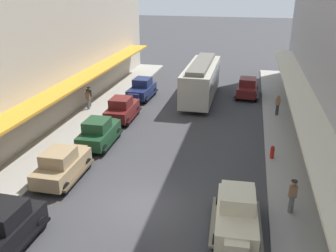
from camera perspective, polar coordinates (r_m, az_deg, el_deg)
ground_plane at (r=17.94m, az=-4.28°, el=-12.41°), size 200.00×200.00×0.00m
sidewalk_left at (r=21.07m, az=-24.46°, el=-8.67°), size 3.00×60.00×0.15m
sidewalk_right at (r=17.58m, az=20.68°, el=-14.48°), size 3.00×60.00×0.15m
parked_car_0 at (r=24.04m, az=-10.85°, el=-0.88°), size 2.21×4.29×1.84m
parked_car_1 at (r=34.49m, az=12.41°, el=6.01°), size 2.29×4.31×1.84m
parked_car_2 at (r=33.34m, az=-4.15°, el=5.92°), size 2.26×4.30×1.84m
parked_car_3 at (r=16.32m, az=-24.71°, el=-14.53°), size 2.22×4.29×1.84m
parked_car_4 at (r=28.20m, az=-7.26°, el=2.79°), size 2.19×4.28×1.84m
parked_car_5 at (r=20.34m, az=-16.41°, el=-5.82°), size 2.16×4.27×1.84m
parked_car_6 at (r=16.11m, az=10.77°, el=-13.15°), size 2.30×4.32×1.84m
streetcar at (r=32.98m, az=5.26°, el=7.43°), size 2.54×9.60×3.46m
fire_hydrant at (r=22.62m, az=16.11°, el=-3.95°), size 0.24×0.24×0.82m
pedestrian_0 at (r=29.89m, az=16.90°, el=3.20°), size 0.36×0.24×1.64m
pedestrian_1 at (r=17.66m, az=19.00°, el=-10.40°), size 0.36×0.28×1.67m
pedestrian_2 at (r=31.34m, az=-12.30°, el=4.55°), size 0.36×0.28×1.67m
pedestrian_4 at (r=30.69m, az=-12.49°, el=4.17°), size 0.36×0.28×1.67m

